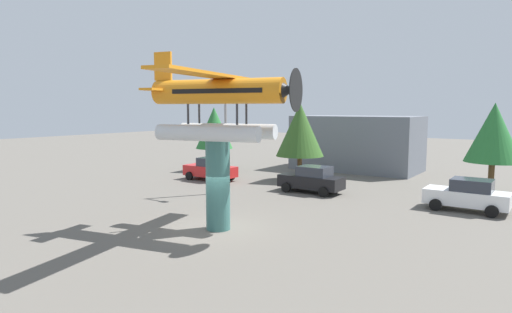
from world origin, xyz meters
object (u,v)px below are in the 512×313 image
(floatplane_monument, at_px, (220,102))
(tree_west, at_px, (214,128))
(storefront_building, at_px, (356,143))
(tree_center_back, at_px, (494,133))
(car_near_red, at_px, (211,169))
(tree_east, at_px, (300,130))
(car_far_white, at_px, (468,195))
(display_pedestal, at_px, (218,185))
(streetlight_primary, at_px, (228,129))
(car_mid_black, at_px, (312,179))

(floatplane_monument, xyz_separation_m, tree_west, (-12.71, 14.36, -2.00))
(storefront_building, distance_m, tree_center_back, 13.23)
(floatplane_monument, bearing_deg, car_near_red, 120.01)
(car_near_red, xyz_separation_m, tree_east, (5.68, 3.81, 3.03))
(tree_east, bearing_deg, tree_center_back, 8.01)
(floatplane_monument, bearing_deg, tree_center_back, 47.02)
(tree_west, xyz_separation_m, tree_center_back, (21.75, 1.33, 0.22))
(car_far_white, bearing_deg, tree_west, -10.45)
(car_near_red, bearing_deg, tree_east, -146.17)
(car_far_white, height_order, storefront_building, storefront_building)
(display_pedestal, xyz_separation_m, car_near_red, (-9.29, 10.12, -1.18))
(car_far_white, bearing_deg, tree_east, -15.68)
(streetlight_primary, distance_m, tree_west, 10.78)
(car_near_red, height_order, car_mid_black, same)
(car_far_white, height_order, streetlight_primary, streetlight_primary)
(streetlight_primary, xyz_separation_m, storefront_building, (2.52, 15.15, -1.78))
(tree_west, bearing_deg, display_pedestal, -48.84)
(display_pedestal, distance_m, streetlight_primary, 8.68)
(car_mid_black, bearing_deg, car_near_red, 0.68)
(car_far_white, height_order, tree_west, tree_west)
(car_near_red, xyz_separation_m, car_far_white, (17.98, 0.35, 0.00))
(car_mid_black, height_order, streetlight_primary, streetlight_primary)
(car_near_red, bearing_deg, tree_center_back, -163.11)
(streetlight_primary, bearing_deg, storefront_building, 80.55)
(car_mid_black, distance_m, car_far_white, 9.30)
(car_far_white, bearing_deg, display_pedestal, 50.30)
(display_pedestal, height_order, floatplane_monument, floatplane_monument)
(tree_east, distance_m, tree_center_back, 12.91)
(streetlight_primary, height_order, tree_east, streetlight_primary)
(streetlight_primary, relative_size, storefront_building, 0.66)
(floatplane_monument, relative_size, car_mid_black, 2.47)
(car_far_white, xyz_separation_m, tree_center_back, (0.48, 5.25, 3.12))
(floatplane_monument, relative_size, car_far_white, 2.47)
(floatplane_monument, xyz_separation_m, storefront_building, (-2.50, 21.97, -3.36))
(floatplane_monument, height_order, tree_east, floatplane_monument)
(tree_center_back, bearing_deg, streetlight_primary, -147.74)
(storefront_building, height_order, tree_east, tree_east)
(storefront_building, distance_m, tree_west, 12.81)
(car_far_white, relative_size, tree_east, 0.71)
(car_mid_black, relative_size, tree_east, 0.71)
(car_mid_black, distance_m, tree_east, 5.65)
(tree_east, bearing_deg, display_pedestal, -75.45)
(tree_east, bearing_deg, storefront_building, 81.25)
(streetlight_primary, bearing_deg, floatplane_monument, -53.63)
(car_near_red, bearing_deg, floatplane_monument, 133.04)
(tree_east, bearing_deg, car_far_white, -15.68)
(storefront_building, bearing_deg, display_pedestal, -83.85)
(streetlight_primary, bearing_deg, display_pedestal, -54.44)
(floatplane_monument, bearing_deg, tree_east, 92.04)
(display_pedestal, relative_size, car_near_red, 0.98)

